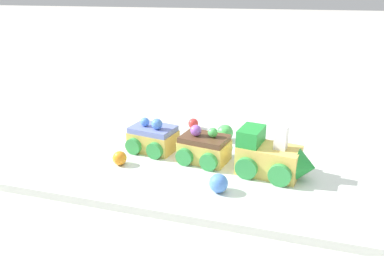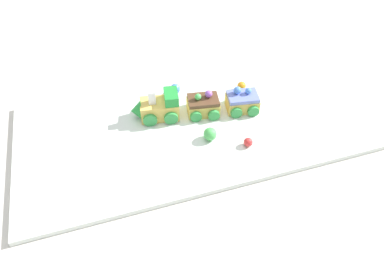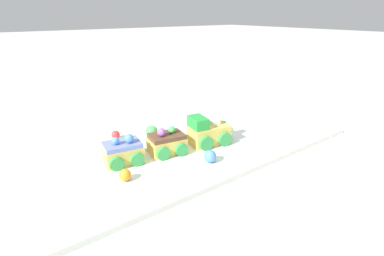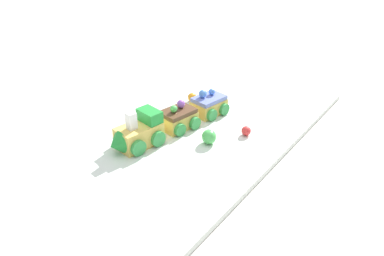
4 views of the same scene
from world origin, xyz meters
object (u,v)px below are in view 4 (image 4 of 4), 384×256
Objects in this scene: gumball_orange at (192,97)px; gumball_green at (209,137)px; cake_car_chocolate at (178,118)px; cake_car_blueberry at (209,105)px; gumball_red at (246,131)px; cake_train_locomotive at (136,134)px; gumball_blue at (134,118)px.

gumball_green is at bearing 46.66° from gumball_orange.
gumball_green is (0.01, 0.09, -0.01)m from cake_car_chocolate.
gumball_orange is at bearing -146.85° from cake_car_chocolate.
gumball_red is at bearing 83.06° from cake_car_blueberry.
cake_car_chocolate is 0.13m from gumball_orange.
cake_train_locomotive is 0.11m from cake_car_chocolate.
gumball_red is (0.06, 0.19, -0.00)m from gumball_orange.
cake_train_locomotive is at bearing -42.53° from gumball_red.
gumball_blue is (0.03, -0.18, -0.00)m from gumball_green.
gumball_green is 1.15× the size of gumball_blue.
gumball_orange is (-0.23, -0.04, -0.02)m from cake_train_locomotive.
cake_car_chocolate is at bearing 23.70° from gumball_orange.
gumball_blue is (0.14, -0.11, -0.01)m from cake_car_blueberry.
cake_train_locomotive is 0.23m from gumball_orange.
gumball_orange is at bearing -161.78° from cake_train_locomotive.
gumball_green is at bearing 44.51° from cake_car_blueberry.
cake_car_chocolate is 2.75× the size of gumball_green.
cake_car_chocolate is 0.09m from gumball_green.
gumball_red is (-0.17, 0.15, -0.02)m from cake_train_locomotive.
cake_car_blueberry reaches higher than gumball_orange.
cake_car_blueberry is (-0.09, 0.02, 0.00)m from cake_car_chocolate.
cake_car_chocolate is 0.09m from cake_car_blueberry.
gumball_green is 1.48× the size of gumball_red.
gumball_blue is at bearing -122.11° from cake_train_locomotive.
cake_car_blueberry is 3.69× the size of gumball_orange.
gumball_blue is at bearing -54.63° from cake_car_chocolate.
cake_train_locomotive reaches higher than gumball_blue.
gumball_orange is at bearing -103.05° from cake_car_blueberry.
gumball_red is at bearing 114.39° from gumball_blue.
gumball_green is at bearing 140.23° from cake_train_locomotive.
gumball_green is at bearing 99.25° from gumball_blue.
gumball_blue reaches higher than gumball_orange.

